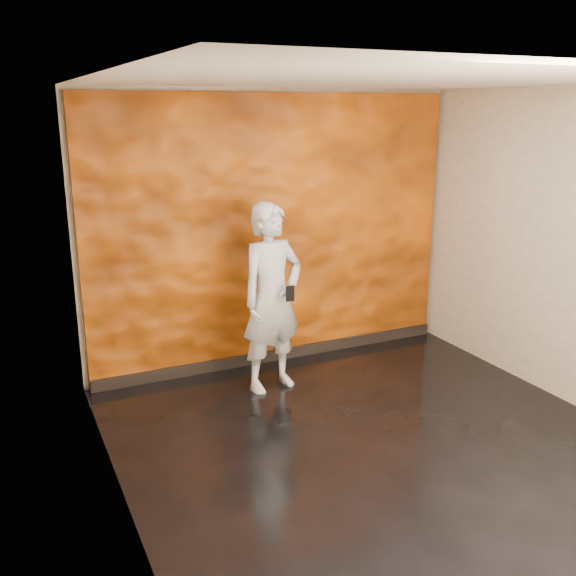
# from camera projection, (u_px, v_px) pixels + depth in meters

# --- Properties ---
(room) EXTENTS (4.02, 4.02, 2.81)m
(room) POSITION_uv_depth(u_px,v_px,m) (381.00, 274.00, 4.83)
(room) COLOR black
(room) RESTS_ON ground
(feature_wall) EXTENTS (3.90, 0.06, 2.75)m
(feature_wall) POSITION_uv_depth(u_px,v_px,m) (276.00, 233.00, 6.54)
(feature_wall) COLOR orange
(feature_wall) RESTS_ON ground
(baseboard) EXTENTS (3.90, 0.04, 0.12)m
(baseboard) POSITION_uv_depth(u_px,v_px,m) (278.00, 354.00, 6.87)
(baseboard) COLOR black
(baseboard) RESTS_ON ground
(man) EXTENTS (0.73, 0.56, 1.79)m
(man) POSITION_uv_depth(u_px,v_px,m) (272.00, 298.00, 5.98)
(man) COLOR #A9AFBA
(man) RESTS_ON ground
(phone) EXTENTS (0.08, 0.02, 0.15)m
(phone) POSITION_uv_depth(u_px,v_px,m) (290.00, 293.00, 5.77)
(phone) COLOR black
(phone) RESTS_ON man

